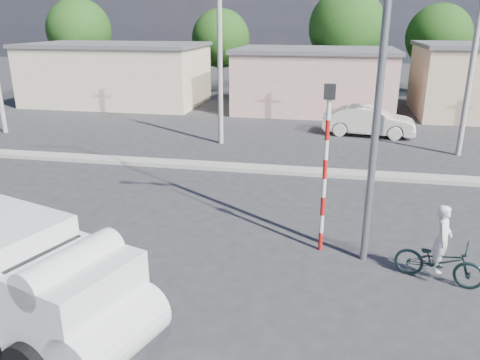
% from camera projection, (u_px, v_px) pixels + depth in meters
% --- Properties ---
extents(ground_plane, '(120.00, 120.00, 0.00)m').
position_uv_depth(ground_plane, '(188.00, 266.00, 11.63)').
color(ground_plane, '#2C2C2F').
rests_on(ground_plane, ground).
extents(median, '(40.00, 0.80, 0.16)m').
position_uv_depth(median, '(246.00, 168.00, 19.03)').
color(median, '#99968E').
rests_on(median, ground).
extents(truck, '(5.85, 3.61, 2.28)m').
position_uv_depth(truck, '(18.00, 278.00, 8.66)').
color(truck, black).
rests_on(truck, ground).
extents(bicycle, '(2.08, 1.27, 1.03)m').
position_uv_depth(bicycle, '(439.00, 261.00, 10.79)').
color(bicycle, '#172828').
rests_on(bicycle, ground).
extents(cyclist, '(0.55, 0.67, 1.60)m').
position_uv_depth(cyclist, '(441.00, 250.00, 10.70)').
color(cyclist, white).
rests_on(cyclist, ground).
extents(car_cream, '(4.83, 2.12, 1.54)m').
position_uv_depth(car_cream, '(369.00, 121.00, 24.47)').
color(car_cream, beige).
rests_on(car_cream, ground).
extents(traffic_pole, '(0.28, 0.18, 4.36)m').
position_uv_depth(traffic_pole, '(326.00, 156.00, 11.60)').
color(traffic_pole, red).
rests_on(traffic_pole, ground).
extents(streetlight, '(2.34, 0.22, 9.00)m').
position_uv_depth(streetlight, '(375.00, 59.00, 10.38)').
color(streetlight, slate).
rests_on(streetlight, ground).
extents(building_row, '(37.80, 7.30, 4.44)m').
position_uv_depth(building_row, '(300.00, 78.00, 31.15)').
color(building_row, beige).
rests_on(building_row, ground).
extents(tree_row, '(51.24, 7.43, 8.42)m').
position_uv_depth(tree_row, '(393.00, 31.00, 35.13)').
color(tree_row, '#38281E').
rests_on(tree_row, ground).
extents(utility_poles, '(35.40, 0.24, 8.00)m').
position_uv_depth(utility_poles, '(334.00, 60.00, 20.85)').
color(utility_poles, '#99968E').
rests_on(utility_poles, ground).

